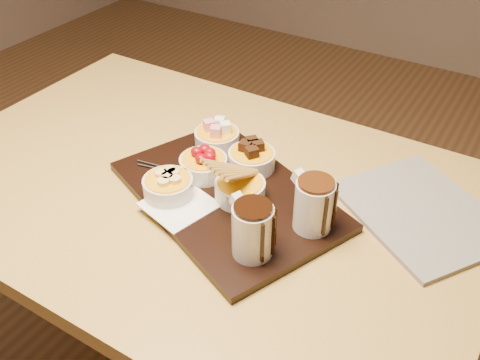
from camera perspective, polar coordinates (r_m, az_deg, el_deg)
The scene contains 12 objects.
dining_table at distance 1.19m, azimuth -4.37°, elevation -4.02°, with size 1.20×0.80×0.75m.
serving_board at distance 1.08m, azimuth -1.36°, elevation -1.65°, with size 0.46×0.30×0.02m, color black.
napkin at distance 1.05m, azimuth -6.51°, elevation -2.63°, with size 0.12×0.12×0.00m, color white.
bowl_marshmallows at distance 1.20m, azimuth -2.48°, elevation 4.38°, with size 0.10×0.10×0.04m, color beige.
bowl_cake at distance 1.13m, azimuth 1.24°, elevation 2.16°, with size 0.10×0.10×0.04m, color beige.
bowl_strawberries at distance 1.11m, azimuth -3.92°, elevation 1.49°, with size 0.10×0.10×0.04m, color beige.
bowl_biscotti at distance 1.05m, azimuth -0.00°, elevation -1.10°, with size 0.10×0.10×0.04m, color beige.
bowl_bananas at distance 1.06m, azimuth -7.66°, elevation -0.78°, with size 0.10×0.10×0.04m, color beige.
pitcher_dark_chocolate at distance 0.91m, azimuth 1.35°, elevation -5.48°, with size 0.07×0.07×0.10m, color silver.
pitcher_milk_chocolate at distance 0.97m, azimuth 7.87°, elevation -2.73°, with size 0.07×0.07×0.10m, color silver.
fondue_skewers at distance 1.12m, azimuth -5.24°, elevation 0.65°, with size 0.26×0.03×0.01m, color silver, non-canonical shape.
newspaper at distance 1.10m, azimuth 18.71°, elevation -3.25°, with size 0.30×0.24×0.01m, color beige.
Camera 1 is at (0.55, -0.71, 1.44)m, focal length 40.00 mm.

